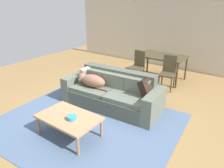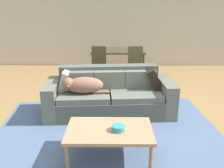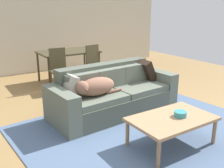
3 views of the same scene
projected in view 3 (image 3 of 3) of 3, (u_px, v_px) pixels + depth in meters
ground_plane at (122, 119)px, 4.31m from camera, size 10.00×10.00×0.00m
back_partition at (39, 23)px, 7.13m from camera, size 8.00×0.12×2.70m
area_rug at (147, 132)px, 3.86m from camera, size 3.70×3.17×0.01m
couch at (113, 94)px, 4.51m from camera, size 2.32×1.04×0.83m
dog_on_left_cushion at (95, 87)px, 4.04m from camera, size 0.82×0.37×0.29m
throw_pillow_by_left_arm at (69, 86)px, 4.00m from camera, size 0.22×0.36×0.38m
throw_pillow_by_right_arm at (145, 70)px, 4.94m from camera, size 0.30×0.40×0.42m
coffee_table at (172, 120)px, 3.40m from camera, size 1.11×0.70×0.40m
bowl_on_coffee_table at (180, 114)px, 3.42m from camera, size 0.17×0.17×0.07m
dining_table at (68, 54)px, 6.34m from camera, size 1.39×0.89×0.75m
dining_chair_near_left at (59, 68)px, 5.65m from camera, size 0.44×0.44×0.93m
dining_chair_near_right at (95, 63)px, 6.18m from camera, size 0.45×0.45×0.92m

